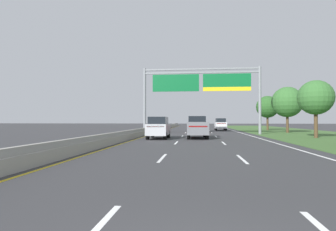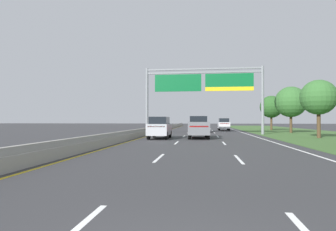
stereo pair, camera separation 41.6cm
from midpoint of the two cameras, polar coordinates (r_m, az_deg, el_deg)
The scene contains 12 objects.
ground_plane at distance 37.77m, azimuth 7.03°, elevation -3.66°, with size 220.00×220.00×0.00m, color #333335.
lane_striping at distance 37.32m, azimuth 7.03°, elevation -3.68°, with size 11.96×106.00×0.01m.
grass_verge_right at distance 40.27m, azimuth 27.34°, elevation -3.38°, with size 14.00×110.00×0.02m, color #3D602D.
median_barrier_concrete at distance 38.33m, azimuth -2.90°, elevation -3.09°, with size 0.60×110.00×0.85m.
overhead_sign_gantry at distance 36.47m, azimuth 7.49°, elevation 5.95°, with size 15.06×0.42×8.59m.
pickup_truck_grey at distance 28.19m, azimuth 6.62°, elevation -2.40°, with size 2.16×5.46×2.20m.
car_red_centre_lane_sedan at distance 41.27m, azimuth 7.11°, elevation -2.29°, with size 1.94×4.45×1.57m.
car_silver_left_lane_suv at distance 27.37m, azimuth -1.24°, elevation -2.40°, with size 1.94×4.72×2.11m.
car_white_right_lane_suv at distance 50.32m, azimuth 11.45°, elevation -1.72°, with size 1.94×4.72×2.11m.
roadside_tree_mid at distance 31.89m, azimuth 28.51°, elevation 3.24°, with size 3.48×3.48×5.82m.
roadside_tree_far at distance 43.27m, azimuth 23.87°, elevation 2.53°, with size 4.32×4.32×6.52m.
roadside_tree_distant at distance 53.12m, azimuth 20.40°, elevation 1.65°, with size 3.91×3.91×6.12m.
Camera 2 is at (0.21, -2.71, 1.79)m, focal length 30.09 mm.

